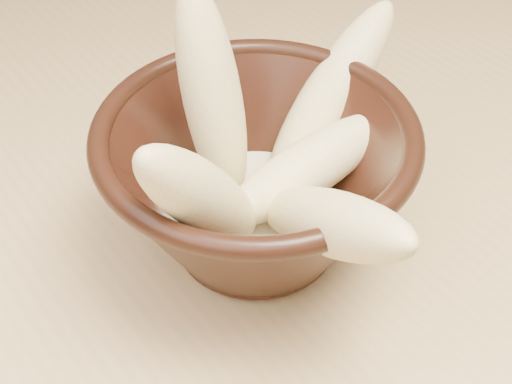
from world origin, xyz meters
TOP-DOWN VIEW (x-y plane):
  - table at (0.00, 0.00)m, footprint 1.20×0.80m
  - bowl at (0.08, -0.08)m, footprint 0.21×0.21m
  - milk_puddle at (0.08, -0.08)m, footprint 0.12×0.12m
  - banana_upright at (0.07, -0.04)m, footprint 0.04×0.08m
  - banana_left at (0.03, -0.10)m, footprint 0.12×0.07m
  - banana_right at (0.17, -0.05)m, footprint 0.15×0.07m
  - banana_across at (0.11, -0.09)m, footprint 0.14×0.04m
  - banana_front at (0.08, -0.15)m, footprint 0.07×0.17m

SIDE VIEW (x-z plane):
  - table at x=0.00m, z-range 0.30..1.05m
  - milk_puddle at x=0.08m, z-range 0.78..0.80m
  - bowl at x=0.08m, z-range 0.76..0.87m
  - banana_across at x=0.11m, z-range 0.79..0.85m
  - banana_right at x=0.17m, z-range 0.78..0.90m
  - banana_front at x=0.08m, z-range 0.78..0.91m
  - banana_left at x=0.03m, z-range 0.78..0.92m
  - banana_upright at x=0.07m, z-range 0.79..0.94m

